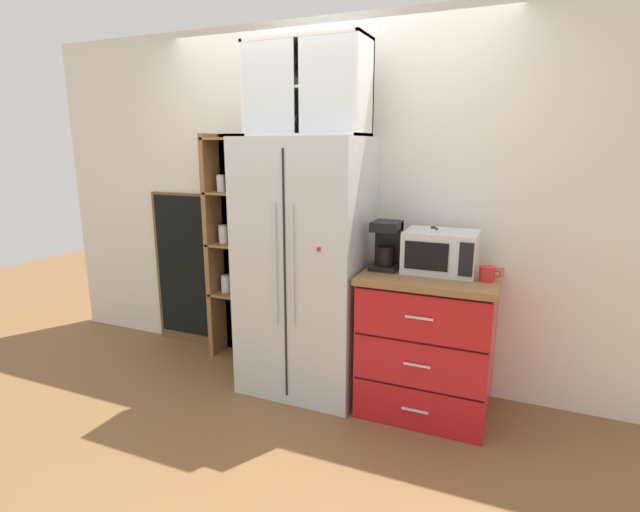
{
  "coord_description": "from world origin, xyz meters",
  "views": [
    {
      "loc": [
        1.36,
        -2.92,
        1.7
      ],
      "look_at": [
        0.1,
        0.02,
        0.96
      ],
      "focal_mm": 27.27,
      "sensor_mm": 36.0,
      "label": 1
    }
  ],
  "objects": [
    {
      "name": "counter_cabinet",
      "position": [
        0.85,
        0.04,
        0.46
      ],
      "size": [
        0.82,
        0.66,
        0.92
      ],
      "color": "red",
      "rests_on": "ground"
    },
    {
      "name": "chalkboard_menu",
      "position": [
        -1.29,
        0.33,
        0.66
      ],
      "size": [
        0.6,
        0.04,
        1.31
      ],
      "color": "brown",
      "rests_on": "ground"
    },
    {
      "name": "mug_red",
      "position": [
        1.18,
        -0.02,
        0.96
      ],
      "size": [
        0.12,
        0.09,
        0.09
      ],
      "color": "red",
      "rests_on": "counter_cabinet"
    },
    {
      "name": "pantry_shelf_column",
      "position": [
        -0.7,
        0.3,
        0.92
      ],
      "size": [
        0.53,
        0.25,
        1.78
      ],
      "color": "brown",
      "rests_on": "ground"
    },
    {
      "name": "bottle_green",
      "position": [
        0.85,
        0.11,
        1.04
      ],
      "size": [
        0.06,
        0.06,
        0.27
      ],
      "color": "#285B33",
      "rests_on": "counter_cabinet"
    },
    {
      "name": "upper_cabinet",
      "position": [
        0.0,
        0.07,
        2.05
      ],
      "size": [
        0.8,
        0.32,
        0.6
      ],
      "color": "silver",
      "rests_on": "refrigerator"
    },
    {
      "name": "ground_plane",
      "position": [
        0.0,
        0.0,
        0.0
      ],
      "size": [
        10.67,
        10.67,
        0.0
      ],
      "primitive_type": "plane",
      "color": "brown"
    },
    {
      "name": "wall_back_cream",
      "position": [
        0.0,
        0.4,
        1.27
      ],
      "size": [
        4.97,
        0.1,
        2.55
      ],
      "primitive_type": "cube",
      "color": "silver",
      "rests_on": "ground"
    },
    {
      "name": "refrigerator",
      "position": [
        0.0,
        0.02,
        0.87
      ],
      "size": [
        0.83,
        0.67,
        1.75
      ],
      "color": "silver",
      "rests_on": "ground"
    },
    {
      "name": "coffee_maker",
      "position": [
        0.56,
        0.04,
        1.07
      ],
      "size": [
        0.17,
        0.2,
        0.31
      ],
      "color": "black",
      "rests_on": "counter_cabinet"
    },
    {
      "name": "microwave",
      "position": [
        0.89,
        0.09,
        1.05
      ],
      "size": [
        0.44,
        0.33,
        0.26
      ],
      "color": "silver",
      "rests_on": "counter_cabinet"
    },
    {
      "name": "bottle_clear",
      "position": [
        0.85,
        0.01,
        1.05
      ],
      "size": [
        0.07,
        0.07,
        0.3
      ],
      "color": "silver",
      "rests_on": "counter_cabinet"
    }
  ]
}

